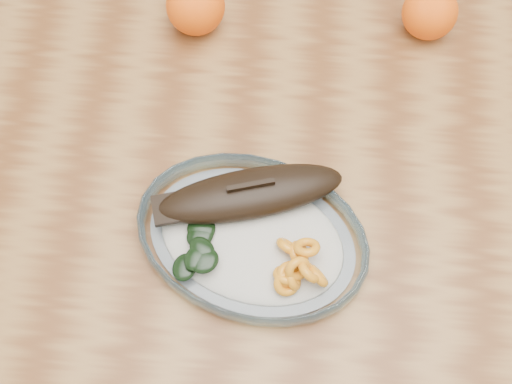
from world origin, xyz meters
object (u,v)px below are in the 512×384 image
Objects in this scene: plated_meal at (252,234)px; orange_left at (196,6)px; orange_right at (430,12)px; dining_table at (311,182)px.

plated_meal is 0.35m from orange_left.
orange_left is (-0.11, 0.33, 0.02)m from plated_meal.
orange_left is 0.34m from orange_right.
plated_meal is 0.42m from orange_right.
orange_right is at bearing 3.32° from orange_left.
dining_table is at bearing 75.14° from plated_meal.
dining_table is 0.31m from orange_left.
orange_left reaches higher than dining_table.
dining_table is 0.19m from plated_meal.
dining_table is at bearing -124.49° from orange_right.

